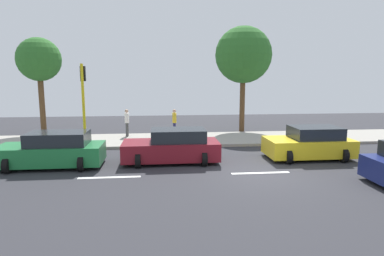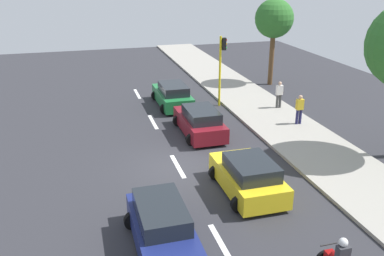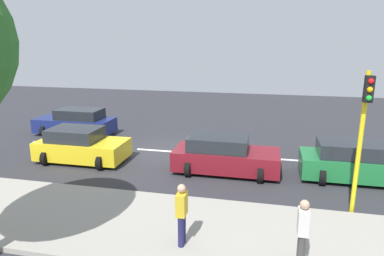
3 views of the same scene
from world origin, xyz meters
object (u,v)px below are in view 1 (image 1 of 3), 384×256
(car_maroon, at_px, (173,147))
(street_tree_center, at_px, (39,60))
(pedestrian_near_signal, at_px, (127,122))
(pedestrian_by_tree, at_px, (174,122))
(car_yellow_cab, at_px, (310,144))
(car_green, at_px, (52,151))
(street_tree_north, at_px, (243,55))
(traffic_light_corner, at_px, (83,95))

(car_maroon, bearing_deg, street_tree_center, 45.69)
(pedestrian_near_signal, xyz_separation_m, pedestrian_by_tree, (-0.24, -2.95, 0.00))
(car_yellow_cab, relative_size, street_tree_center, 0.62)
(car_green, relative_size, car_maroon, 1.02)
(car_yellow_cab, height_order, pedestrian_by_tree, pedestrian_by_tree)
(car_maroon, bearing_deg, street_tree_north, -33.26)
(car_maroon, relative_size, pedestrian_by_tree, 2.56)
(car_green, xyz_separation_m, car_yellow_cab, (0.34, -11.68, -0.00))
(car_maroon, distance_m, pedestrian_near_signal, 6.52)
(traffic_light_corner, height_order, street_tree_north, street_tree_north)
(car_yellow_cab, height_order, car_maroon, same)
(car_yellow_cab, xyz_separation_m, car_maroon, (-0.05, 6.51, 0.00))
(pedestrian_near_signal, relative_size, pedestrian_by_tree, 1.00)
(traffic_light_corner, bearing_deg, car_green, 166.35)
(pedestrian_near_signal, distance_m, traffic_light_corner, 4.15)
(car_yellow_cab, distance_m, car_maroon, 6.51)
(car_yellow_cab, xyz_separation_m, traffic_light_corner, (2.70, 10.94, 2.22))
(pedestrian_near_signal, bearing_deg, street_tree_north, -75.70)
(car_maroon, xyz_separation_m, pedestrian_by_tree, (5.74, -0.35, 0.35))
(car_maroon, xyz_separation_m, pedestrian_near_signal, (5.98, 2.60, 0.35))
(car_yellow_cab, bearing_deg, traffic_light_corner, 76.12)
(car_green, xyz_separation_m, pedestrian_near_signal, (6.26, -2.57, 0.35))
(pedestrian_by_tree, bearing_deg, street_tree_north, -65.38)
(car_maroon, height_order, pedestrian_near_signal, pedestrian_near_signal)
(car_green, height_order, street_tree_north, street_tree_north)
(pedestrian_near_signal, distance_m, street_tree_north, 9.11)
(car_maroon, distance_m, street_tree_center, 12.40)
(car_green, bearing_deg, pedestrian_near_signal, -22.34)
(car_maroon, xyz_separation_m, street_tree_north, (7.97, -5.23, 4.57))
(car_green, bearing_deg, street_tree_center, 20.67)
(car_green, xyz_separation_m, street_tree_north, (8.25, -10.40, 4.57))
(car_maroon, distance_m, pedestrian_by_tree, 5.76)
(car_green, height_order, street_tree_center, street_tree_center)
(car_green, height_order, pedestrian_near_signal, pedestrian_near_signal)
(car_yellow_cab, relative_size, traffic_light_corner, 0.88)
(pedestrian_near_signal, xyz_separation_m, traffic_light_corner, (-3.22, 1.83, 1.87))
(pedestrian_near_signal, xyz_separation_m, street_tree_center, (2.18, 5.76, 3.83))
(car_green, distance_m, pedestrian_by_tree, 8.18)
(car_maroon, distance_m, street_tree_north, 10.57)
(pedestrian_near_signal, bearing_deg, street_tree_center, 69.26)
(pedestrian_by_tree, height_order, street_tree_north, street_tree_north)
(car_yellow_cab, bearing_deg, car_maroon, 90.44)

